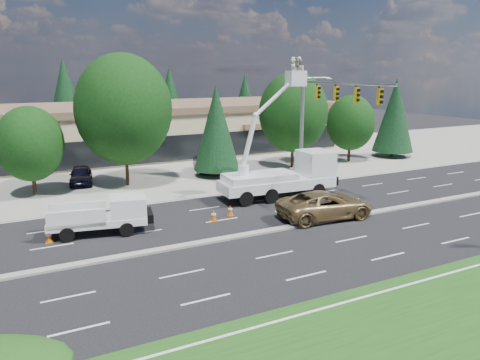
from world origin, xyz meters
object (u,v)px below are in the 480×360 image
signal_mast (319,112)px  utility_pickup (105,219)px  minivan (325,205)px  bucket_truck (285,170)px

signal_mast → utility_pickup: 18.03m
signal_mast → utility_pickup: signal_mast is taller
minivan → utility_pickup: bearing=80.4°
signal_mast → minivan: size_ratio=1.64×
utility_pickup → minivan: bearing=-4.0°
utility_pickup → minivan: size_ratio=0.92×
utility_pickup → bucket_truck: (13.47, 2.04, 1.22)m
utility_pickup → bucket_truck: 13.68m
signal_mast → bucket_truck: bearing=-165.9°
signal_mast → utility_pickup: (-17.01, -2.92, -5.19)m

